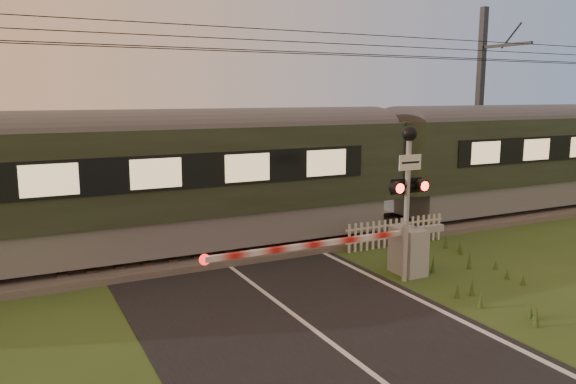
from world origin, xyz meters
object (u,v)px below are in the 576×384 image
boom_gate (400,250)px  crossing_signal (408,176)px  train (385,165)px  catenary_mast (480,103)px  picket_fence (396,232)px

boom_gate → crossing_signal: crossing_signal is taller
train → catenary_mast: catenary_mast is taller
crossing_signal → picket_fence: crossing_signal is taller
boom_gate → catenary_mast: bearing=35.7°
catenary_mast → picket_fence: bearing=-150.2°
train → boom_gate: train is taller
train → picket_fence: bearing=-116.5°
train → crossing_signal: 5.21m
train → crossing_signal: size_ratio=10.73×
train → catenary_mast: 6.91m
train → boom_gate: size_ratio=6.19×
picket_fence → train: bearing=63.5°
train → picket_fence: (-0.94, -1.89, -1.69)m
crossing_signal → picket_fence: 3.73m
train → picket_fence: 2.71m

